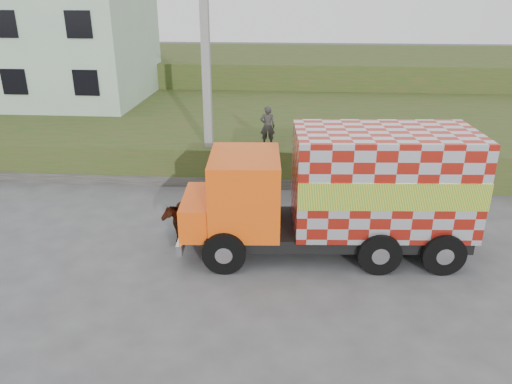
# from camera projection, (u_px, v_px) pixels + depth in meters

# --- Properties ---
(ground) EXTENTS (120.00, 120.00, 0.00)m
(ground) POSITION_uv_depth(u_px,v_px,m) (218.00, 235.00, 15.69)
(ground) COLOR #474749
(ground) RESTS_ON ground
(embankment) EXTENTS (40.00, 12.00, 1.50)m
(embankment) POSITION_uv_depth(u_px,v_px,m) (248.00, 129.00, 24.63)
(embankment) COLOR #274A18
(embankment) RESTS_ON ground
(embankment_far) EXTENTS (40.00, 12.00, 3.00)m
(embankment_far) POSITION_uv_depth(u_px,v_px,m) (263.00, 75.00, 35.42)
(embankment_far) COLOR #274A18
(embankment_far) RESTS_ON ground
(retaining_strip) EXTENTS (16.00, 0.50, 0.40)m
(retaining_strip) POSITION_uv_depth(u_px,v_px,m) (184.00, 180.00, 19.64)
(retaining_strip) COLOR #595651
(retaining_strip) RESTS_ON ground
(building) EXTENTS (10.00, 8.00, 6.00)m
(building) POSITION_uv_depth(u_px,v_px,m) (49.00, 42.00, 26.77)
(building) COLOR #A8C4A8
(building) RESTS_ON embankment
(utility_pole) EXTENTS (1.20, 0.30, 8.00)m
(utility_pole) POSITION_uv_depth(u_px,v_px,m) (207.00, 79.00, 18.46)
(utility_pole) COLOR gray
(utility_pole) RESTS_ON ground
(cargo_truck) EXTENTS (8.33, 3.32, 3.65)m
(cargo_truck) POSITION_uv_depth(u_px,v_px,m) (343.00, 191.00, 14.10)
(cargo_truck) COLOR black
(cargo_truck) RESTS_ON ground
(cow) EXTENTS (0.95, 1.68, 1.34)m
(cow) POSITION_uv_depth(u_px,v_px,m) (176.00, 217.00, 15.35)
(cow) COLOR black
(cow) RESTS_ON ground
(pedestrian) EXTENTS (0.58, 0.39, 1.58)m
(pedestrian) POSITION_uv_depth(u_px,v_px,m) (268.00, 126.00, 19.16)
(pedestrian) COLOR #302D2B
(pedestrian) RESTS_ON embankment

